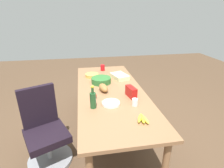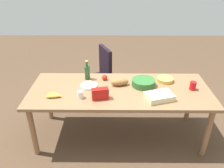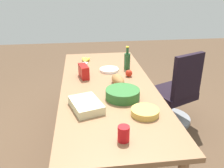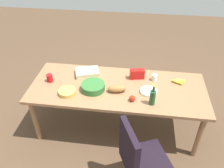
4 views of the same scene
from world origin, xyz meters
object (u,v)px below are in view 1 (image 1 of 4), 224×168
office_chair (46,135)px  wine_bottle (93,100)px  chip_bag_red (131,92)px  paper_plate_stack (111,103)px  conference_table (111,95)px  apple_red (94,96)px  bread_loaf (103,88)px  red_solo_cup (103,68)px  sheet_cake (120,76)px  chip_bowl (92,75)px  paper_cup (135,102)px  banana_bunch (142,119)px  salad_bowl (101,80)px

office_chair → wine_bottle: 0.79m
chip_bag_red → wine_bottle: bearing=-68.4°
paper_plate_stack → chip_bag_red: chip_bag_red is taller
conference_table → paper_plate_stack: 0.42m
apple_red → bread_loaf: bread_loaf is taller
chip_bag_red → red_solo_cup: bearing=-168.8°
conference_table → bread_loaf: bearing=-88.8°
office_chair → paper_plate_stack: size_ratio=4.44×
office_chair → sheet_cake: 1.47m
chip_bowl → paper_cup: bearing=21.8°
conference_table → chip_bag_red: 0.37m
chip_bag_red → conference_table: bearing=-135.8°
office_chair → chip_bag_red: bearing=96.4°
office_chair → apple_red: (-0.16, 0.63, 0.43)m
paper_cup → wine_bottle: wine_bottle is taller
apple_red → wine_bottle: bearing=-5.8°
apple_red → banana_bunch: 0.76m
paper_cup → bread_loaf: (-0.48, -0.32, 0.01)m
office_chair → sheet_cake: office_chair is taller
red_solo_cup → paper_cup: 1.44m
bread_loaf → chip_bowl: bread_loaf is taller
apple_red → red_solo_cup: bearing=167.1°
apple_red → chip_bag_red: (0.04, 0.50, 0.03)m
conference_table → office_chair: size_ratio=2.40×
office_chair → paper_cup: office_chair is taller
red_solo_cup → chip_bowl: red_solo_cup is taller
conference_table → paper_cup: 0.54m
conference_table → apple_red: (0.21, -0.26, 0.11)m
sheet_cake → salad_bowl: (0.15, -0.33, 0.01)m
red_solo_cup → chip_bowl: size_ratio=0.49×
red_solo_cup → conference_table: bearing=-0.2°
banana_bunch → office_chair: bearing=-111.7°
red_solo_cup → salad_bowl: 0.63m
apple_red → chip_bowl: bearing=177.7°
chip_bag_red → apple_red: bearing=-94.1°
conference_table → sheet_cake: 0.53m
bread_loaf → wine_bottle: bearing=-21.9°
paper_cup → banana_bunch: size_ratio=0.45×
red_solo_cup → chip_bag_red: (1.18, 0.23, 0.01)m
wine_bottle → chip_bag_red: (-0.21, 0.52, -0.04)m
salad_bowl → banana_bunch: salad_bowl is taller
red_solo_cup → bread_loaf: size_ratio=0.46×
salad_bowl → red_solo_cup: bearing=170.6°
sheet_cake → paper_cup: size_ratio=3.56×
banana_bunch → chip_bowl: bearing=-163.3°
salad_bowl → chip_bowl: bearing=-157.9°
sheet_cake → bread_loaf: (0.47, -0.34, 0.02)m
paper_cup → paper_plate_stack: bearing=-105.4°
banana_bunch → chip_bowl: (-1.43, -0.43, 0.00)m
wine_bottle → salad_bowl: bearing=166.4°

